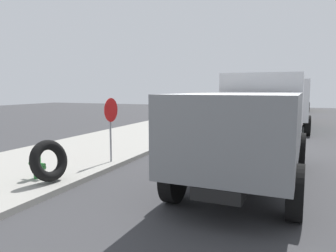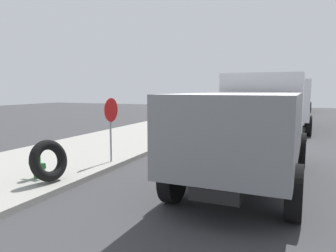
{
  "view_description": "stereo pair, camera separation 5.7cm",
  "coord_description": "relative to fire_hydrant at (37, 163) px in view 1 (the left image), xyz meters",
  "views": [
    {
      "loc": [
        -6.39,
        -1.13,
        2.5
      ],
      "look_at": [
        2.81,
        2.56,
        1.34
      ],
      "focal_mm": 33.95,
      "sensor_mm": 36.0,
      "label": 1
    },
    {
      "loc": [
        -6.37,
        -1.18,
        2.5
      ],
      "look_at": [
        2.81,
        2.56,
        1.34
      ],
      "focal_mm": 33.95,
      "sensor_mm": 36.0,
      "label": 2
    }
  ],
  "objects": [
    {
      "name": "stop_sign",
      "position": [
        2.38,
        -0.79,
        1.01
      ],
      "size": [
        0.76,
        0.08,
        2.06
      ],
      "color": "gray",
      "rests_on": "sidewalk_curb"
    },
    {
      "name": "dump_truck_orange",
      "position": [
        21.38,
        -4.87,
        1.05
      ],
      "size": [
        7.01,
        2.83,
        3.0
      ],
      "color": "orange",
      "rests_on": "ground"
    },
    {
      "name": "loose_tire",
      "position": [
        -0.16,
        -0.54,
        0.13
      ],
      "size": [
        1.14,
        0.68,
        1.1
      ],
      "primitive_type": "torus",
      "rotation": [
        1.34,
        0.0,
        -0.18
      ],
      "color": "black",
      "rests_on": "sidewalk_curb"
    },
    {
      "name": "dump_truck_gray",
      "position": [
        2.52,
        -5.15,
        1.05
      ],
      "size": [
        7.07,
        2.97,
        3.0
      ],
      "color": "slate",
      "rests_on": "ground"
    },
    {
      "name": "sidewalk_curb",
      "position": [
        0.08,
        1.38,
        -0.49
      ],
      "size": [
        36.0,
        5.0,
        0.15
      ],
      "primitive_type": "cube",
      "color": "#99968E",
      "rests_on": "ground"
    },
    {
      "name": "dump_truck_green",
      "position": [
        14.17,
        -5.67,
        1.05
      ],
      "size": [
        7.02,
        2.85,
        3.0
      ],
      "color": "#237033",
      "rests_on": "ground"
    },
    {
      "name": "fire_hydrant",
      "position": [
        0.0,
        0.0,
        0.0
      ],
      "size": [
        0.23,
        0.51,
        0.78
      ],
      "color": "#2D8438",
      "rests_on": "sidewalk_curb"
    },
    {
      "name": "ground_plane",
      "position": [
        0.08,
        -5.12,
        -0.56
      ],
      "size": [
        80.0,
        80.0,
        0.0
      ],
      "primitive_type": "plane",
      "color": "#38383A"
    },
    {
      "name": "dump_truck_yellow",
      "position": [
        33.03,
        -6.27,
        1.05
      ],
      "size": [
        7.0,
        2.81,
        3.0
      ],
      "color": "gold",
      "rests_on": "ground"
    }
  ]
}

